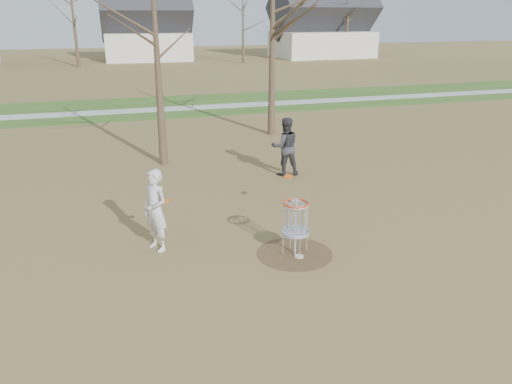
% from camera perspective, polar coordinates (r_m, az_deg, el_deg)
% --- Properties ---
extents(ground, '(160.00, 160.00, 0.00)m').
position_cam_1_polar(ground, '(11.95, 4.45, -7.06)').
color(ground, brown).
rests_on(ground, ground).
extents(green_band, '(160.00, 8.00, 0.01)m').
position_cam_1_polar(green_band, '(31.61, -9.73, 9.66)').
color(green_band, '#2D5119').
rests_on(green_band, ground).
extents(footpath, '(160.00, 1.50, 0.01)m').
position_cam_1_polar(footpath, '(30.64, -9.47, 9.38)').
color(footpath, '#9E9E99').
rests_on(footpath, green_band).
extents(dirt_circle, '(1.80, 1.80, 0.01)m').
position_cam_1_polar(dirt_circle, '(11.95, 4.45, -7.04)').
color(dirt_circle, '#47331E').
rests_on(dirt_circle, ground).
extents(player_standing, '(0.78, 0.87, 2.00)m').
position_cam_1_polar(player_standing, '(12.00, -11.40, -2.08)').
color(player_standing, silver).
rests_on(player_standing, ground).
extents(player_throwing, '(1.06, 0.87, 2.04)m').
position_cam_1_polar(player_throwing, '(17.42, 3.36, 5.21)').
color(player_throwing, '#303034').
rests_on(player_throwing, ground).
extents(disc_grounded, '(0.22, 0.22, 0.02)m').
position_cam_1_polar(disc_grounded, '(11.81, 4.93, -7.33)').
color(disc_grounded, silver).
rests_on(disc_grounded, dirt_circle).
extents(discs_in_play, '(3.74, 1.45, 0.17)m').
position_cam_1_polar(discs_in_play, '(12.72, -2.45, 0.56)').
color(discs_in_play, '#FF510D').
rests_on(discs_in_play, ground).
extents(disc_golf_basket, '(0.64, 0.64, 1.35)m').
position_cam_1_polar(disc_golf_basket, '(11.57, 4.56, -3.02)').
color(disc_golf_basket, '#9EA3AD').
rests_on(disc_golf_basket, ground).
extents(bare_trees, '(52.62, 44.98, 9.00)m').
position_cam_1_polar(bare_trees, '(46.05, -10.51, 19.37)').
color(bare_trees, '#382B1E').
rests_on(bare_trees, ground).
extents(houses_row, '(56.51, 10.01, 7.26)m').
position_cam_1_polar(houses_row, '(63.04, -10.02, 17.75)').
color(houses_row, silver).
rests_on(houses_row, ground).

